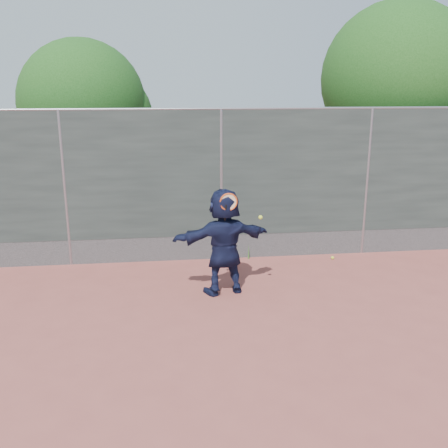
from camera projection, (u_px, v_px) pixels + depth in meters
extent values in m
plane|color=#9E4C42|center=(251.00, 342.00, 6.90)|extent=(80.00, 80.00, 0.00)
imported|color=#141A38|center=(224.00, 241.00, 8.33)|extent=(1.76, 0.89, 1.82)
sphere|color=#D1E132|center=(333.00, 258.00, 10.17)|extent=(0.07, 0.07, 0.07)
cube|color=#38423D|center=(221.00, 174.00, 9.78)|extent=(20.00, 0.04, 2.50)
cube|color=slate|center=(221.00, 247.00, 10.18)|extent=(20.00, 0.03, 0.50)
cylinder|color=gray|center=(221.00, 109.00, 9.45)|extent=(20.00, 0.05, 0.05)
cylinder|color=gray|center=(65.00, 190.00, 9.50)|extent=(0.06, 0.06, 3.00)
cylinder|color=gray|center=(221.00, 186.00, 9.85)|extent=(0.06, 0.06, 3.00)
cylinder|color=gray|center=(367.00, 183.00, 10.20)|extent=(0.06, 0.06, 3.00)
torus|color=#E24E15|center=(229.00, 202.00, 7.95)|extent=(0.29, 0.06, 0.29)
cylinder|color=beige|center=(229.00, 202.00, 7.95)|extent=(0.25, 0.03, 0.25)
cylinder|color=black|center=(225.00, 214.00, 8.02)|extent=(0.04, 0.13, 0.33)
sphere|color=#D1E132|center=(260.00, 217.00, 8.00)|extent=(0.07, 0.07, 0.07)
cylinder|color=#382314|center=(389.00, 173.00, 12.53)|extent=(0.28, 0.28, 2.60)
sphere|color=#23561C|center=(397.00, 79.00, 11.92)|extent=(3.60, 3.60, 3.60)
sphere|color=#23561C|center=(420.00, 94.00, 12.29)|extent=(2.52, 2.52, 2.52)
cylinder|color=#382314|center=(88.00, 182.00, 12.47)|extent=(0.28, 0.28, 2.20)
sphere|color=#23561C|center=(83.00, 103.00, 11.96)|extent=(3.00, 3.00, 3.00)
sphere|color=#23561C|center=(110.00, 115.00, 12.30)|extent=(2.10, 2.10, 2.10)
cone|color=#387226|center=(234.00, 254.00, 10.13)|extent=(0.03, 0.03, 0.26)
cone|color=#387226|center=(249.00, 252.00, 10.18)|extent=(0.03, 0.03, 0.30)
cone|color=#387226|center=(217.00, 256.00, 10.07)|extent=(0.03, 0.03, 0.22)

